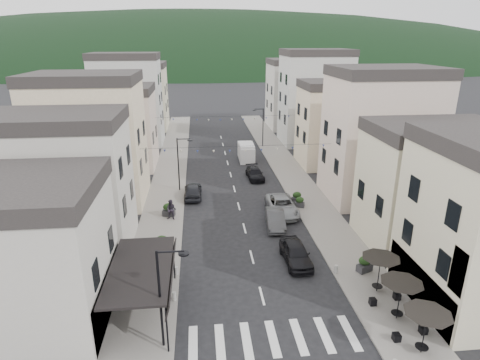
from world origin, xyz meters
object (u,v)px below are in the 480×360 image
object	(u,v)px
parked_car_a	(296,253)
delivery_van	(246,152)
parked_car_b	(275,219)
parked_car_e	(193,190)
parked_car_d	(255,174)
pedestrian_b	(171,210)
parked_car_c	(282,206)
pedestrian_a	(162,265)

from	to	relation	value
parked_car_a	delivery_van	size ratio (longest dim) A/B	0.90
parked_car_b	delivery_van	world-z (taller)	delivery_van
parked_car_b	parked_car_e	distance (m)	10.78
parked_car_d	delivery_van	world-z (taller)	delivery_van
parked_car_d	pedestrian_b	xyz separation A→B (m)	(-9.34, -10.91, 0.45)
delivery_van	pedestrian_b	world-z (taller)	delivery_van
parked_car_e	delivery_van	world-z (taller)	delivery_van
delivery_van	parked_car_a	bearing A→B (deg)	-87.82
parked_car_c	parked_car_a	bearing A→B (deg)	-95.84
parked_car_a	delivery_van	distance (m)	27.32
parked_car_c	pedestrian_b	xyz separation A→B (m)	(-10.52, -0.58, 0.31)
delivery_van	parked_car_b	bearing A→B (deg)	-88.57
delivery_van	pedestrian_a	world-z (taller)	delivery_van
parked_car_a	pedestrian_b	distance (m)	12.87
parked_car_a	parked_car_b	bearing A→B (deg)	91.95
parked_car_c	delivery_van	world-z (taller)	delivery_van
parked_car_e	pedestrian_a	world-z (taller)	pedestrian_a
parked_car_c	parked_car_d	bearing A→B (deg)	95.67
parked_car_c	pedestrian_b	size ratio (longest dim) A/B	2.88
pedestrian_a	parked_car_b	bearing A→B (deg)	26.06
parked_car_e	parked_car_b	bearing A→B (deg)	134.28
parked_car_c	pedestrian_a	size ratio (longest dim) A/B	3.69
parked_car_e	pedestrian_a	size ratio (longest dim) A/B	3.00
parked_car_b	parked_car_c	xyz separation A→B (m)	(1.18, 2.80, 0.05)
delivery_van	pedestrian_a	bearing A→B (deg)	-107.32
parked_car_d	pedestrian_b	bearing A→B (deg)	-133.86
parked_car_b	parked_car_d	world-z (taller)	parked_car_b
pedestrian_a	parked_car_d	bearing A→B (deg)	54.32
parked_car_a	parked_car_d	bearing A→B (deg)	89.50
pedestrian_a	pedestrian_b	bearing A→B (deg)	78.52
parked_car_e	parked_car_c	bearing A→B (deg)	150.50
parked_car_b	pedestrian_a	world-z (taller)	pedestrian_a
parked_car_b	pedestrian_a	distance (m)	11.83
parked_car_c	delivery_van	xyz separation A→B (m)	(-1.29, 18.33, 0.40)
parked_car_c	pedestrian_a	xyz separation A→B (m)	(-10.69, -9.84, 0.10)
parked_car_a	pedestrian_a	xyz separation A→B (m)	(-9.90, -0.85, 0.10)
parked_car_e	parked_car_d	bearing A→B (deg)	-143.48
parked_car_d	parked_car_e	world-z (taller)	parked_car_e
parked_car_c	parked_car_e	size ratio (longest dim) A/B	1.23
parked_car_e	pedestrian_a	bearing A→B (deg)	82.87
parked_car_a	parked_car_b	xyz separation A→B (m)	(-0.39, 6.19, -0.05)
parked_car_c	parked_car_e	distance (m)	9.95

